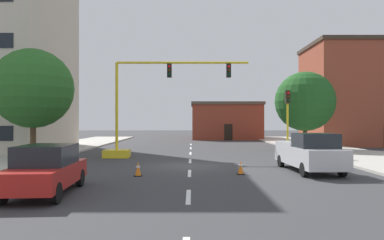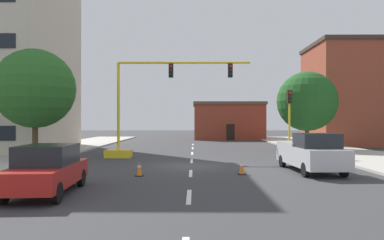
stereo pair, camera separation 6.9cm
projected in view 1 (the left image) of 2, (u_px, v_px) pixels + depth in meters
The scene contains 19 objects.
ground_plane at pixel (191, 166), 20.80m from camera, with size 160.00×160.00×0.00m, color #38383A.
sidewalk_left at pixel (42, 152), 28.85m from camera, with size 6.00×56.00×0.14m, color #B2ADA3.
sidewalk_right at pixel (343, 153), 28.74m from camera, with size 6.00×56.00×0.14m, color #B2ADA3.
lane_stripe_seg_1 at pixel (190, 196), 12.30m from camera, with size 0.16×2.40×0.01m, color silver.
lane_stripe_seg_2 at pixel (191, 173), 17.80m from camera, with size 0.16×2.40×0.01m, color silver.
lane_stripe_seg_3 at pixel (192, 161), 23.30m from camera, with size 0.16×2.40×0.01m, color silver.
lane_stripe_seg_4 at pixel (192, 153), 28.80m from camera, with size 0.16×2.40×0.01m, color silver.
lane_stripe_seg_5 at pixel (192, 148), 34.30m from camera, with size 0.16×2.40×0.01m, color silver.
lane_stripe_seg_6 at pixel (192, 144), 39.80m from camera, with size 0.16×2.40×0.01m, color silver.
building_brick_center at pixel (227, 121), 52.94m from camera, with size 9.99×9.72×5.26m.
building_row_right at pixel (370, 94), 39.11m from camera, with size 13.13×8.65×11.00m.
traffic_signal_gantry at pixel (138, 125), 25.47m from camera, with size 10.25×1.20×6.83m.
traffic_light_pole_right at pixel (289, 108), 25.63m from camera, with size 0.32×0.47×4.80m.
tree_left_near at pixel (35, 89), 23.27m from camera, with size 5.14×5.14×7.28m.
tree_right_mid at pixel (307, 101), 31.84m from camera, with size 5.28×5.28×6.99m.
pickup_truck_silver at pixel (311, 153), 18.38m from camera, with size 2.24×5.48×1.99m.
sedan_red_near_left at pixel (48, 169), 12.73m from camera, with size 2.14×4.61×1.74m.
traffic_cone_roadside_a at pixel (242, 168), 17.42m from camera, with size 0.36×0.36×0.68m.
traffic_cone_roadside_b at pixel (140, 169), 16.87m from camera, with size 0.36×0.36×0.69m.
Camera 1 is at (0.12, -20.80, 2.59)m, focal length 33.58 mm.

